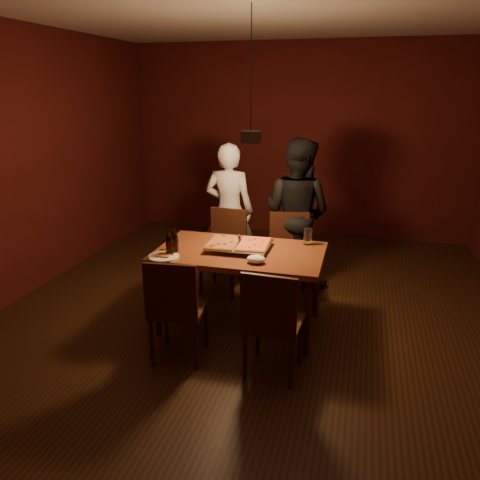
% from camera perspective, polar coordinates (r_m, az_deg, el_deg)
% --- Properties ---
extents(room_shell, '(6.00, 6.00, 6.00)m').
position_cam_1_polar(room_shell, '(4.17, 1.28, 7.67)').
color(room_shell, '#371C0F').
rests_on(room_shell, ground).
extents(dining_table, '(1.50, 0.90, 0.75)m').
position_cam_1_polar(dining_table, '(4.26, 0.00, -2.22)').
color(dining_table, brown).
rests_on(dining_table, floor).
extents(chair_far_left, '(0.46, 0.46, 0.49)m').
position_cam_1_polar(chair_far_left, '(5.13, -1.79, -0.29)').
color(chair_far_left, '#38190F').
rests_on(chair_far_left, floor).
extents(chair_far_right, '(0.50, 0.50, 0.49)m').
position_cam_1_polar(chair_far_right, '(5.00, 6.01, -0.89)').
color(chair_far_right, '#38190F').
rests_on(chair_far_right, floor).
extents(chair_near_left, '(0.46, 0.46, 0.49)m').
position_cam_1_polar(chair_near_left, '(3.77, -7.91, -7.44)').
color(chair_near_left, '#38190F').
rests_on(chair_near_left, floor).
extents(chair_near_right, '(0.44, 0.44, 0.49)m').
position_cam_1_polar(chair_near_right, '(3.54, 3.87, -9.11)').
color(chair_near_right, '#38190F').
rests_on(chair_near_right, floor).
extents(pizza_tray, '(0.58, 0.49, 0.05)m').
position_cam_1_polar(pizza_tray, '(4.26, -0.06, -0.80)').
color(pizza_tray, silver).
rests_on(pizza_tray, dining_table).
extents(pizza_meat, '(0.28, 0.43, 0.02)m').
position_cam_1_polar(pizza_meat, '(4.28, -2.04, -0.25)').
color(pizza_meat, maroon).
rests_on(pizza_meat, pizza_tray).
extents(pizza_cheese, '(0.29, 0.44, 0.02)m').
position_cam_1_polar(pizza_cheese, '(4.23, 1.67, -0.47)').
color(pizza_cheese, gold).
rests_on(pizza_cheese, pizza_tray).
extents(spatula, '(0.17, 0.26, 0.04)m').
position_cam_1_polar(spatula, '(4.28, 0.06, -0.17)').
color(spatula, silver).
rests_on(spatula, pizza_tray).
extents(beer_bottle_a, '(0.06, 0.06, 0.24)m').
position_cam_1_polar(beer_bottle_a, '(4.10, -8.60, -0.38)').
color(beer_bottle_a, black).
rests_on(beer_bottle_a, dining_table).
extents(beer_bottle_b, '(0.07, 0.07, 0.25)m').
position_cam_1_polar(beer_bottle_b, '(4.15, -8.04, -0.05)').
color(beer_bottle_b, black).
rests_on(beer_bottle_b, dining_table).
extents(water_glass_left, '(0.07, 0.07, 0.12)m').
position_cam_1_polar(water_glass_left, '(4.27, -7.98, -0.46)').
color(water_glass_left, silver).
rests_on(water_glass_left, dining_table).
extents(water_glass_right, '(0.08, 0.08, 0.16)m').
position_cam_1_polar(water_glass_right, '(4.42, 8.25, 0.43)').
color(water_glass_right, silver).
rests_on(water_glass_right, dining_table).
extents(plate_slice, '(0.27, 0.27, 0.03)m').
position_cam_1_polar(plate_slice, '(4.11, -9.27, -2.00)').
color(plate_slice, white).
rests_on(plate_slice, dining_table).
extents(napkin, '(0.16, 0.12, 0.07)m').
position_cam_1_polar(napkin, '(3.92, 1.98, -2.36)').
color(napkin, white).
rests_on(napkin, dining_table).
extents(diner_white, '(0.58, 0.38, 1.57)m').
position_cam_1_polar(diner_white, '(5.48, -1.34, 3.61)').
color(diner_white, silver).
rests_on(diner_white, floor).
extents(diner_dark, '(0.98, 0.88, 1.65)m').
position_cam_1_polar(diner_dark, '(5.26, 6.96, 3.32)').
color(diner_dark, black).
rests_on(diner_dark, floor).
extents(pendant_lamp, '(0.18, 0.18, 1.10)m').
position_cam_1_polar(pendant_lamp, '(4.12, 1.31, 12.61)').
color(pendant_lamp, black).
rests_on(pendant_lamp, ceiling).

